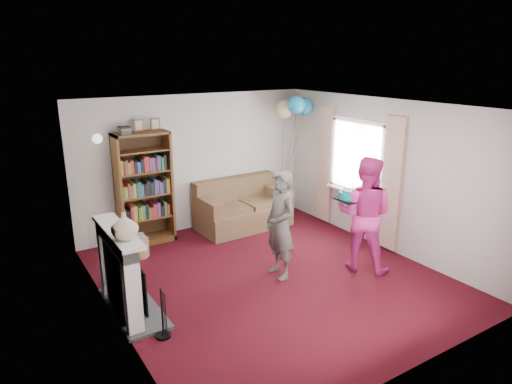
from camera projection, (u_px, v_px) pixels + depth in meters
ground at (271, 277)px, 6.74m from camera, size 5.00×5.00×0.00m
wall_back at (196, 163)px, 8.42m from camera, size 4.50×0.02×2.50m
wall_left at (109, 227)px, 5.23m from camera, size 0.02×5.00×2.50m
wall_right at (385, 175)px, 7.54m from camera, size 0.02×5.00×2.50m
ceiling at (273, 106)px, 6.03m from camera, size 4.50×5.00×0.01m
fireplace at (124, 275)px, 5.68m from camera, size 0.55×1.80×1.12m
window_bay at (356, 171)px, 8.01m from camera, size 0.14×2.02×2.20m
wall_sconce at (97, 139)px, 7.23m from camera, size 0.16×0.23×0.16m
bookcase at (144, 190)px, 7.79m from camera, size 0.92×0.42×2.15m
sofa at (242, 209)px, 8.69m from camera, size 1.72×0.91×0.91m
wicker_basket at (136, 247)px, 7.41m from camera, size 0.40×0.40×0.36m
person_striped at (281, 225)px, 6.57m from camera, size 0.40×0.59×1.60m
person_magenta at (365, 214)px, 6.79m from camera, size 1.02×1.07×1.75m
birthday_cake at (350, 195)px, 6.71m from camera, size 0.40×0.40×0.22m
balloons at (295, 107)px, 8.58m from camera, size 0.75×0.72×1.78m
mantel_vase at (125, 226)px, 5.17m from camera, size 0.32×0.32×0.32m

